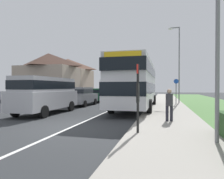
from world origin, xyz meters
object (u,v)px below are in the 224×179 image
(bus_stop_sign, at_px, (138,93))
(street_lamp_near, at_px, (214,5))
(parked_car_grey, at_px, (81,96))
(parked_car_dark_green, at_px, (98,94))
(street_lamp_mid, at_px, (178,60))
(double_decker_bus, at_px, (136,82))
(cycle_route_sign, at_px, (176,90))
(parked_van_silver, at_px, (46,92))
(pedestrian_at_stop, at_px, (169,103))

(bus_stop_sign, relative_size, street_lamp_near, 0.36)
(parked_car_grey, relative_size, parked_car_dark_green, 0.97)
(street_lamp_near, bearing_deg, parked_car_dark_green, 119.02)
(bus_stop_sign, height_order, street_lamp_mid, street_lamp_mid)
(double_decker_bus, distance_m, street_lamp_near, 10.26)
(parked_car_dark_green, xyz_separation_m, cycle_route_sign, (8.65, -2.62, 0.55))
(parked_van_silver, xyz_separation_m, parked_car_dark_green, (0.00, 10.87, -0.53))
(double_decker_bus, height_order, cycle_route_sign, double_decker_bus)
(pedestrian_at_stop, xyz_separation_m, street_lamp_near, (1.15, -3.53, 3.19))
(bus_stop_sign, height_order, cycle_route_sign, bus_stop_sign)
(double_decker_bus, xyz_separation_m, street_lamp_near, (3.53, -9.41, 2.02))
(double_decker_bus, distance_m, parked_car_grey, 5.71)
(cycle_route_sign, bearing_deg, street_lamp_near, -88.86)
(parked_van_silver, xyz_separation_m, street_lamp_mid, (8.95, 10.10, 3.12))
(bus_stop_sign, distance_m, street_lamp_mid, 15.05)
(double_decker_bus, xyz_separation_m, cycle_route_sign, (3.27, 4.04, -0.72))
(cycle_route_sign, bearing_deg, street_lamp_mid, 80.70)
(pedestrian_at_stop, relative_size, street_lamp_near, 0.23)
(street_lamp_near, height_order, street_lamp_mid, street_lamp_mid)
(street_lamp_near, relative_size, street_lamp_mid, 0.91)
(parked_car_dark_green, height_order, bus_stop_sign, bus_stop_sign)
(bus_stop_sign, bearing_deg, street_lamp_near, -17.63)
(parked_car_dark_green, bearing_deg, double_decker_bus, -51.06)
(cycle_route_sign, bearing_deg, pedestrian_at_stop, -95.09)
(parked_van_silver, distance_m, parked_car_dark_green, 10.88)
(parked_car_grey, xyz_separation_m, bus_stop_sign, (6.59, -10.20, 0.59))
(pedestrian_at_stop, distance_m, street_lamp_near, 4.89)
(parked_car_grey, bearing_deg, street_lamp_near, -50.85)
(bus_stop_sign, bearing_deg, cycle_route_sign, 80.84)
(bus_stop_sign, distance_m, street_lamp_near, 3.58)
(pedestrian_at_stop, bearing_deg, parked_car_grey, 136.29)
(parked_van_silver, relative_size, street_lamp_near, 0.76)
(pedestrian_at_stop, distance_m, street_lamp_mid, 12.35)
(double_decker_bus, height_order, parked_van_silver, double_decker_bus)
(street_lamp_mid, bearing_deg, street_lamp_near, -90.13)
(parked_van_silver, distance_m, cycle_route_sign, 11.95)
(parked_car_grey, distance_m, bus_stop_sign, 12.16)
(parked_car_grey, xyz_separation_m, parked_car_dark_green, (-0.01, 5.13, -0.07))
(parked_car_grey, xyz_separation_m, street_lamp_mid, (8.94, 4.36, 3.58))
(parked_van_silver, height_order, cycle_route_sign, cycle_route_sign)
(parked_van_silver, height_order, street_lamp_mid, street_lamp_mid)
(street_lamp_near, distance_m, street_lamp_mid, 15.30)
(parked_car_dark_green, height_order, pedestrian_at_stop, pedestrian_at_stop)
(street_lamp_mid, bearing_deg, parked_car_dark_green, 175.08)
(parked_car_dark_green, bearing_deg, street_lamp_near, -60.98)
(parked_van_silver, height_order, parked_car_grey, parked_van_silver)
(parked_van_silver, bearing_deg, cycle_route_sign, 43.65)
(pedestrian_at_stop, xyz_separation_m, bus_stop_sign, (-1.17, -2.79, 0.56))
(bus_stop_sign, relative_size, street_lamp_mid, 0.33)
(double_decker_bus, bearing_deg, parked_van_silver, -141.97)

